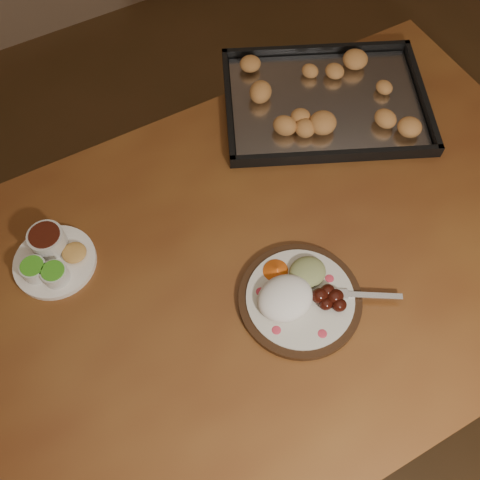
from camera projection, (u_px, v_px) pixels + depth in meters
ground at (333, 371)px, 1.74m from camera, size 4.00×4.00×0.00m
dining_table at (251, 287)px, 1.17m from camera, size 1.51×0.91×0.75m
dinner_plate at (298, 296)px, 1.04m from camera, size 0.30×0.24×0.06m
condiment_saucer at (51, 257)px, 1.07m from camera, size 0.17×0.17×0.06m
baking_tray at (325, 100)px, 1.29m from camera, size 0.59×0.53×0.05m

